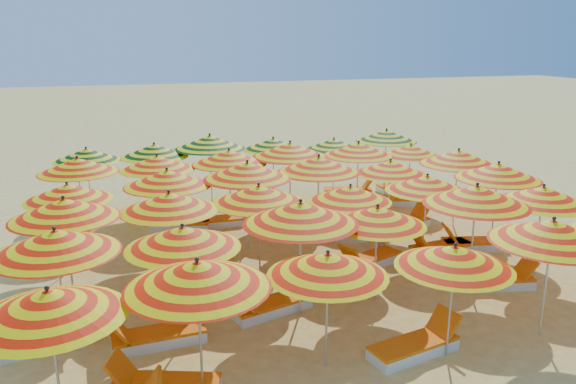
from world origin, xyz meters
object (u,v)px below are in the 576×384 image
object	(u,v)px
umbrella_34	(334,144)
beachgoer_a	(383,226)
umbrella_4	(553,231)
lounger_12	(340,234)
umbrella_23	(458,157)
umbrella_32	(210,142)
umbrella_24	(78,165)
umbrella_31	(154,151)
umbrella_11	(543,195)
umbrella_26	(229,157)
umbrella_15	(350,194)
umbrella_25	(157,163)
umbrella_13	(169,202)
umbrella_12	(64,209)
lounger_20	(400,186)
umbrella_1	(197,275)
umbrella_16	(427,183)
umbrella_28	(358,149)
umbrella_6	(55,242)
umbrella_19	(167,178)
lounger_13	(404,223)
umbrella_21	(319,165)
umbrella_20	(247,171)
lounger_18	(256,195)
lounger_7	(497,280)
umbrella_18	(68,192)
umbrella_17	(498,171)
umbrella_33	(273,144)
lounger_15	(212,222)
umbrella_22	(390,167)
umbrella_29	(411,151)
umbrella_9	(377,216)
umbrella_8	(301,213)
lounger_9	(369,260)
umbrella_0	(49,304)
lounger_11	(473,244)
umbrella_30	(86,155)
lounger_17	(392,200)
lounger_16	(305,212)
lounger_14	(179,224)
lounger_5	(156,337)
umbrella_10	(477,195)
lounger_6	(270,306)
lounger_2	(416,346)

from	to	relation	value
umbrella_34	beachgoer_a	world-z (taller)	umbrella_34
umbrella_4	umbrella_34	world-z (taller)	umbrella_4
lounger_12	umbrella_23	bearing A→B (deg)	25.05
umbrella_32	umbrella_34	size ratio (longest dim) A/B	0.99
umbrella_24	umbrella_31	distance (m)	2.87
umbrella_11	umbrella_26	xyz separation A→B (m)	(-6.11, 6.04, 0.09)
umbrella_15	umbrella_25	world-z (taller)	umbrella_25
umbrella_13	umbrella_12	bearing A→B (deg)	-178.48
umbrella_25	lounger_20	distance (m)	9.37
umbrella_1	umbrella_11	world-z (taller)	umbrella_1
umbrella_16	umbrella_28	distance (m)	3.99
umbrella_1	umbrella_6	distance (m)	3.06
umbrella_19	lounger_13	xyz separation A→B (m)	(6.91, 0.11, -1.93)
umbrella_1	umbrella_15	size ratio (longest dim) A/B	1.07
umbrella_21	lounger_12	size ratio (longest dim) A/B	1.48
umbrella_20	lounger_18	bearing A→B (deg)	73.32
lounger_7	beachgoer_a	bearing A→B (deg)	133.45
umbrella_18	umbrella_34	bearing A→B (deg)	25.77
umbrella_17	umbrella_16	bearing A→B (deg)	-178.97
umbrella_33	lounger_18	xyz separation A→B (m)	(-0.60, 0.23, -1.84)
umbrella_11	umbrella_26	bearing A→B (deg)	135.29
umbrella_28	umbrella_17	bearing A→B (deg)	-60.55
umbrella_33	lounger_15	xyz separation A→B (m)	(-2.61, -2.27, -1.84)
umbrella_34	lounger_15	size ratio (longest dim) A/B	1.47
umbrella_19	umbrella_22	distance (m)	6.32
umbrella_6	umbrella_32	distance (m)	9.25
umbrella_4	umbrella_29	bearing A→B (deg)	76.94
umbrella_9	umbrella_11	xyz separation A→B (m)	(4.24, 0.03, 0.08)
umbrella_12	lounger_13	world-z (taller)	umbrella_12
umbrella_11	umbrella_15	size ratio (longest dim) A/B	0.96
umbrella_8	umbrella_31	size ratio (longest dim) A/B	1.26
lounger_9	umbrella_0	bearing A→B (deg)	10.13
umbrella_34	lounger_11	bearing A→B (deg)	-75.04
umbrella_13	umbrella_30	world-z (taller)	umbrella_13
umbrella_0	lounger_17	size ratio (longest dim) A/B	1.24
umbrella_33	lounger_16	bearing A→B (deg)	-79.08
umbrella_13	umbrella_24	xyz separation A→B (m)	(-2.06, 4.38, 0.03)
umbrella_18	umbrella_32	distance (m)	6.01
umbrella_11	lounger_14	bearing A→B (deg)	142.05
umbrella_31	lounger_5	distance (m)	8.79
umbrella_10	lounger_15	size ratio (longest dim) A/B	1.59
umbrella_19	umbrella_21	bearing A→B (deg)	0.21
umbrella_30	lounger_6	bearing A→B (deg)	-66.30
umbrella_10	umbrella_22	xyz separation A→B (m)	(0.03, 4.05, -0.25)
lounger_12	lounger_16	xyz separation A→B (m)	(-0.26, 2.32, 0.00)
umbrella_29	lounger_17	xyz separation A→B (m)	(-0.50, 0.15, -1.73)
umbrella_30	lounger_2	size ratio (longest dim) A/B	1.51
umbrella_21	umbrella_28	world-z (taller)	umbrella_21
lounger_15	beachgoer_a	distance (m)	5.32
lounger_20	lounger_14	bearing A→B (deg)	-170.06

